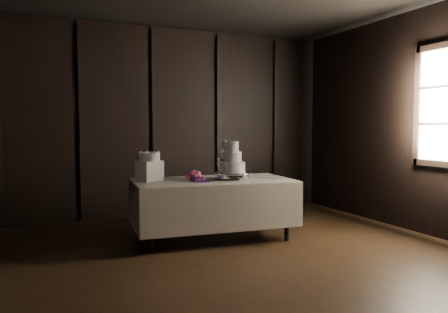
# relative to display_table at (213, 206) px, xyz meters

# --- Properties ---
(room) EXTENTS (6.08, 7.08, 3.08)m
(room) POSITION_rel_display_table_xyz_m (-0.33, -1.79, 1.08)
(room) COLOR black
(room) RESTS_ON ground
(display_table) EXTENTS (2.07, 1.20, 0.76)m
(display_table) POSITION_rel_display_table_xyz_m (0.00, 0.00, 0.00)
(display_table) COLOR beige
(display_table) RESTS_ON ground
(cake_stand) EXTENTS (0.49, 0.49, 0.09)m
(cake_stand) POSITION_rel_display_table_xyz_m (0.24, -0.06, 0.39)
(cake_stand) COLOR silver
(cake_stand) RESTS_ON display_table
(wedding_cake) EXTENTS (0.37, 0.33, 0.39)m
(wedding_cake) POSITION_rel_display_table_xyz_m (0.21, -0.07, 0.59)
(wedding_cake) COLOR white
(wedding_cake) RESTS_ON cake_stand
(bouquet) EXTENTS (0.33, 0.41, 0.17)m
(bouquet) POSITION_rel_display_table_xyz_m (-0.27, -0.07, 0.40)
(bouquet) COLOR #E35E68
(bouquet) RESTS_ON display_table
(box_pedestal) EXTENTS (0.34, 0.34, 0.25)m
(box_pedestal) POSITION_rel_display_table_xyz_m (-0.77, 0.20, 0.47)
(box_pedestal) COLOR white
(box_pedestal) RESTS_ON display_table
(small_cake) EXTENTS (0.27, 0.27, 0.11)m
(small_cake) POSITION_rel_display_table_xyz_m (-0.77, 0.20, 0.65)
(small_cake) COLOR white
(small_cake) RESTS_ON box_pedestal
(cake_knife) EXTENTS (0.33, 0.22, 0.01)m
(cake_knife) POSITION_rel_display_table_xyz_m (0.69, -0.18, 0.35)
(cake_knife) COLOR silver
(cake_knife) RESTS_ON display_table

